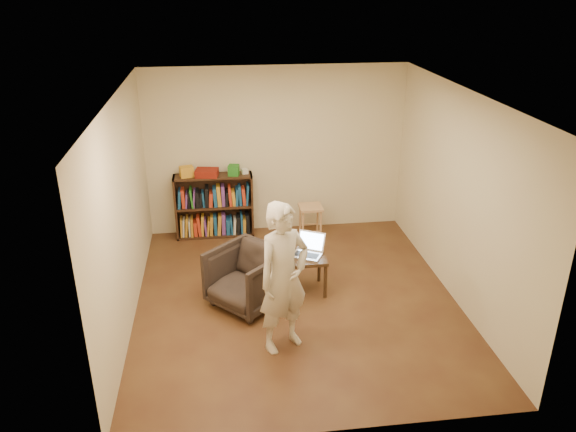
{
  "coord_description": "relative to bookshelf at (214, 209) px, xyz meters",
  "views": [
    {
      "loc": [
        -0.89,
        -6.06,
        3.81
      ],
      "look_at": [
        -0.06,
        0.35,
        1.02
      ],
      "focal_mm": 35.0,
      "sensor_mm": 36.0,
      "label": 1
    }
  ],
  "objects": [
    {
      "name": "laptop",
      "position": [
        1.19,
        -1.82,
        0.12
      ],
      "size": [
        0.49,
        0.5,
        0.25
      ],
      "rotation": [
        0.0,
        0.0,
        -0.49
      ],
      "color": "#BAB9BF",
      "rests_on": "side_table"
    },
    {
      "name": "box_yellow",
      "position": [
        -0.38,
        -0.03,
        0.64
      ],
      "size": [
        0.23,
        0.19,
        0.16
      ],
      "primitive_type": "cube",
      "rotation": [
        0.0,
        0.0,
        0.25
      ],
      "color": "gold",
      "rests_on": "bookshelf"
    },
    {
      "name": "armchair",
      "position": [
        0.37,
        -2.1,
        -0.07
      ],
      "size": [
        1.14,
        1.14,
        0.74
      ],
      "primitive_type": "imported",
      "rotation": [
        0.0,
        0.0,
        -0.81
      ],
      "color": "#2D251E",
      "rests_on": "floor"
    },
    {
      "name": "bookshelf",
      "position": [
        0.0,
        0.0,
        0.0
      ],
      "size": [
        1.2,
        0.3,
        1.0
      ],
      "color": "black",
      "rests_on": "floor"
    },
    {
      "name": "box_white",
      "position": [
        0.49,
        0.01,
        0.6
      ],
      "size": [
        0.11,
        0.11,
        0.07
      ],
      "primitive_type": "cube",
      "rotation": [
        0.0,
        0.0,
        0.22
      ],
      "color": "beige",
      "rests_on": "bookshelf"
    },
    {
      "name": "box_green",
      "position": [
        0.32,
        -0.04,
        0.64
      ],
      "size": [
        0.18,
        0.18,
        0.16
      ],
      "primitive_type": "cube",
      "rotation": [
        0.0,
        0.0,
        -0.21
      ],
      "color": "#23761F",
      "rests_on": "bookshelf"
    },
    {
      "name": "wall_right",
      "position": [
        3.0,
        -2.09,
        0.86
      ],
      "size": [
        0.0,
        4.5,
        4.5
      ],
      "primitive_type": "plane",
      "rotation": [
        1.57,
        0.0,
        -1.57
      ],
      "color": "beige",
      "rests_on": "floor"
    },
    {
      "name": "wall_left",
      "position": [
        -1.0,
        -2.09,
        0.86
      ],
      "size": [
        0.0,
        4.5,
        4.5
      ],
      "primitive_type": "plane",
      "rotation": [
        1.57,
        0.0,
        1.57
      ],
      "color": "beige",
      "rests_on": "floor"
    },
    {
      "name": "person",
      "position": [
        0.72,
        -3.01,
        0.41
      ],
      "size": [
        0.74,
        0.66,
        1.71
      ],
      "primitive_type": "imported",
      "rotation": [
        0.0,
        0.0,
        0.51
      ],
      "color": "beige",
      "rests_on": "floor"
    },
    {
      "name": "floor",
      "position": [
        1.0,
        -2.09,
        -0.44
      ],
      "size": [
        4.5,
        4.5,
        0.0
      ],
      "primitive_type": "plane",
      "color": "#452316",
      "rests_on": "ground"
    },
    {
      "name": "wall_back",
      "position": [
        1.0,
        0.16,
        0.86
      ],
      "size": [
        4.0,
        0.0,
        4.0
      ],
      "primitive_type": "plane",
      "rotation": [
        1.57,
        0.0,
        0.0
      ],
      "color": "beige",
      "rests_on": "floor"
    },
    {
      "name": "ceiling",
      "position": [
        1.0,
        -2.09,
        2.16
      ],
      "size": [
        4.5,
        4.5,
        0.0
      ],
      "primitive_type": "plane",
      "color": "silver",
      "rests_on": "wall_back"
    },
    {
      "name": "red_cloth",
      "position": [
        -0.08,
        -0.04,
        0.62
      ],
      "size": [
        0.37,
        0.29,
        0.11
      ],
      "primitive_type": "cube",
      "rotation": [
        0.0,
        0.0,
        -0.17
      ],
      "color": "maroon",
      "rests_on": "bookshelf"
    },
    {
      "name": "stool",
      "position": [
        1.48,
        -0.25,
        -0.03
      ],
      "size": [
        0.35,
        0.35,
        0.51
      ],
      "color": "tan",
      "rests_on": "floor"
    },
    {
      "name": "side_table",
      "position": [
        1.15,
        -1.87,
        -0.02
      ],
      "size": [
        0.49,
        0.49,
        0.51
      ],
      "color": "#311E10",
      "rests_on": "floor"
    }
  ]
}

